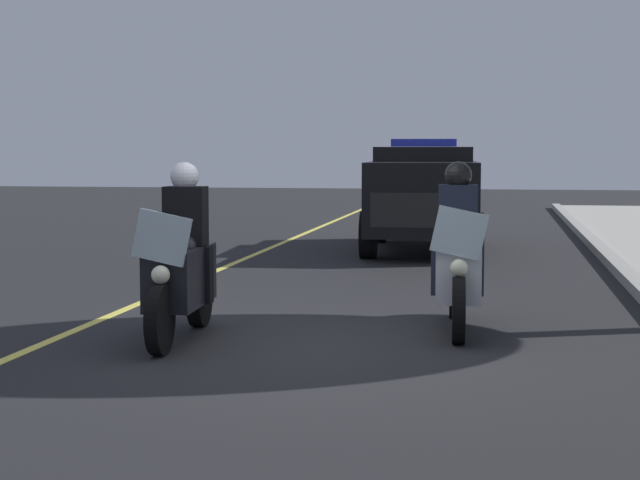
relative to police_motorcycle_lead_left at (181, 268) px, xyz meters
The scene contains 5 objects.
ground_plane 1.38m from the police_motorcycle_lead_left, 82.73° to the left, with size 80.00×80.00×0.00m, color black.
lane_stripe_center 1.41m from the police_motorcycle_lead_left, 82.95° to the right, with size 48.00×0.12×0.01m, color #E0D14C.
police_motorcycle_lead_left is the anchor object (origin of this frame).
police_motorcycle_lead_right 2.80m from the police_motorcycle_lead_left, 111.10° to the left, with size 2.14×0.60×1.72m.
police_suv 9.48m from the police_motorcycle_lead_left, behind, with size 5.00×2.30×2.05m.
Camera 1 is at (9.14, 1.83, 1.82)m, focal length 56.60 mm.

